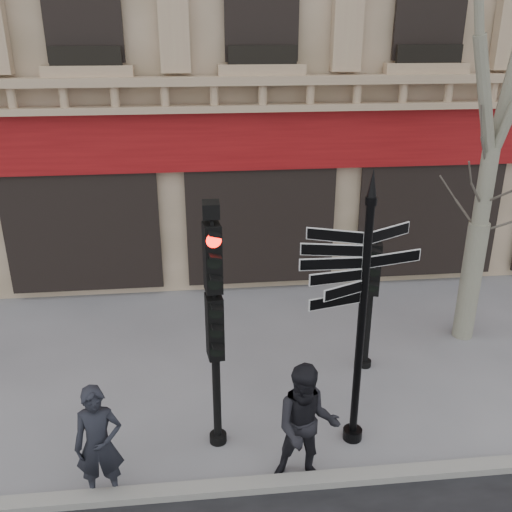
{
  "coord_description": "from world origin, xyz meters",
  "views": [
    {
      "loc": [
        -1.45,
        -7.4,
        5.99
      ],
      "look_at": [
        -0.58,
        0.6,
        2.65
      ],
      "focal_mm": 40.0,
      "sensor_mm": 36.0,
      "label": 1
    }
  ],
  "objects_px": {
    "traffic_signal_main": "(214,301)",
    "fingerpost": "(366,269)",
    "pedestrian_a": "(99,445)",
    "pedestrian_b": "(306,426)",
    "traffic_signal_secondary": "(372,282)"
  },
  "relations": [
    {
      "from": "traffic_signal_main",
      "to": "traffic_signal_secondary",
      "type": "distance_m",
      "value": 3.4
    },
    {
      "from": "traffic_signal_main",
      "to": "pedestrian_a",
      "type": "distance_m",
      "value": 2.4
    },
    {
      "from": "pedestrian_a",
      "to": "pedestrian_b",
      "type": "relative_size",
      "value": 0.93
    },
    {
      "from": "traffic_signal_secondary",
      "to": "pedestrian_a",
      "type": "height_order",
      "value": "traffic_signal_secondary"
    },
    {
      "from": "traffic_signal_main",
      "to": "traffic_signal_secondary",
      "type": "xyz_separation_m",
      "value": [
        2.82,
        1.78,
        -0.68
      ]
    },
    {
      "from": "fingerpost",
      "to": "pedestrian_b",
      "type": "relative_size",
      "value": 2.3
    },
    {
      "from": "traffic_signal_main",
      "to": "pedestrian_a",
      "type": "relative_size",
      "value": 2.21
    },
    {
      "from": "traffic_signal_main",
      "to": "pedestrian_b",
      "type": "distance_m",
      "value": 2.11
    },
    {
      "from": "pedestrian_a",
      "to": "pedestrian_b",
      "type": "xyz_separation_m",
      "value": [
        2.75,
        0.0,
        0.06
      ]
    },
    {
      "from": "fingerpost",
      "to": "traffic_signal_main",
      "type": "xyz_separation_m",
      "value": [
        -2.07,
        0.15,
        -0.44
      ]
    },
    {
      "from": "pedestrian_a",
      "to": "pedestrian_b",
      "type": "bearing_deg",
      "value": -3.76
    },
    {
      "from": "fingerpost",
      "to": "pedestrian_a",
      "type": "height_order",
      "value": "fingerpost"
    },
    {
      "from": "traffic_signal_main",
      "to": "fingerpost",
      "type": "bearing_deg",
      "value": -11.5
    },
    {
      "from": "pedestrian_a",
      "to": "traffic_signal_secondary",
      "type": "bearing_deg",
      "value": 27.71
    },
    {
      "from": "fingerpost",
      "to": "pedestrian_a",
      "type": "xyz_separation_m",
      "value": [
        -3.65,
        -0.77,
        -2.0
      ]
    }
  ]
}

